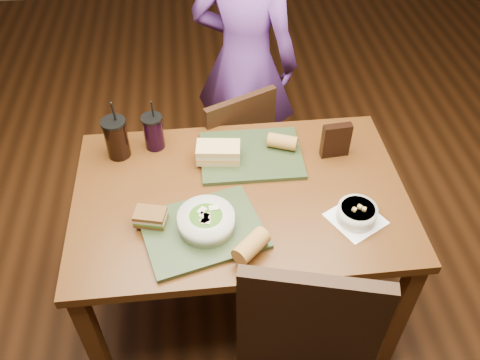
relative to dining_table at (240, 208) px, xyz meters
name	(u,v)px	position (x,y,z in m)	size (l,w,h in m)	color
ground	(240,298)	(0.00, 0.00, -0.66)	(6.00, 6.00, 0.00)	#381C0B
dining_table	(240,208)	(0.00, 0.00, 0.00)	(1.30, 0.85, 0.75)	#4F2B0F
chair_far	(239,149)	(0.06, 0.58, -0.19)	(0.49, 0.50, 0.85)	black
diner	(245,62)	(0.12, 0.91, 0.11)	(0.56, 0.37, 1.54)	#5F3187
tray_near	(203,230)	(-0.16, -0.18, 0.10)	(0.42, 0.32, 0.02)	#26351B
tray_far	(251,155)	(0.07, 0.21, 0.10)	(0.42, 0.32, 0.02)	#26351B
salad_bowl	(206,220)	(-0.14, -0.17, 0.14)	(0.21, 0.21, 0.07)	silver
soup_bowl	(357,213)	(0.41, -0.18, 0.12)	(0.24, 0.24, 0.07)	white
sandwich_near	(151,217)	(-0.34, -0.13, 0.13)	(0.13, 0.10, 0.05)	#593819
sandwich_far	(218,152)	(-0.07, 0.19, 0.14)	(0.19, 0.12, 0.07)	tan
baguette_near	(251,246)	(0.01, -0.31, 0.14)	(0.07, 0.07, 0.14)	#AD7533
baguette_far	(282,142)	(0.20, 0.23, 0.14)	(0.06, 0.06, 0.12)	#AD7533
cup_cola	(116,138)	(-0.48, 0.28, 0.18)	(0.10, 0.10, 0.27)	black
cup_berry	(154,132)	(-0.33, 0.32, 0.17)	(0.09, 0.09, 0.24)	black
chip_bag	(336,140)	(0.42, 0.18, 0.17)	(0.12, 0.04, 0.15)	black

